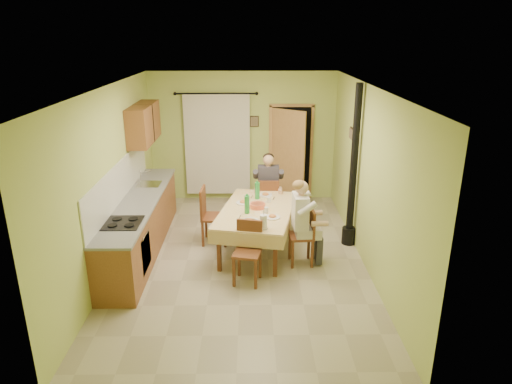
{
  "coord_description": "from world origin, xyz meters",
  "views": [
    {
      "loc": [
        0.16,
        -6.75,
        3.55
      ],
      "look_at": [
        0.25,
        0.1,
        1.15
      ],
      "focal_mm": 32.0,
      "sensor_mm": 36.0,
      "label": 1
    }
  ],
  "objects_px": {
    "chair_far": "(268,211)",
    "chair_near": "(247,264)",
    "chair_left": "(214,227)",
    "man_far": "(268,182)",
    "man_right": "(302,213)",
    "chair_right": "(302,247)",
    "stove_flue": "(352,189)",
    "dining_table": "(257,230)"
  },
  "relations": [
    {
      "from": "dining_table",
      "to": "chair_near",
      "type": "height_order",
      "value": "chair_near"
    },
    {
      "from": "dining_table",
      "to": "chair_left",
      "type": "relative_size",
      "value": 2.1
    },
    {
      "from": "dining_table",
      "to": "chair_left",
      "type": "distance_m",
      "value": 0.83
    },
    {
      "from": "man_right",
      "to": "stove_flue",
      "type": "xyz_separation_m",
      "value": [
        0.93,
        0.73,
        0.15
      ]
    },
    {
      "from": "stove_flue",
      "to": "chair_right",
      "type": "bearing_deg",
      "value": -141.54
    },
    {
      "from": "chair_right",
      "to": "stove_flue",
      "type": "distance_m",
      "value": 1.38
    },
    {
      "from": "chair_left",
      "to": "man_far",
      "type": "distance_m",
      "value": 1.38
    },
    {
      "from": "chair_near",
      "to": "chair_right",
      "type": "distance_m",
      "value": 1.04
    },
    {
      "from": "chair_far",
      "to": "man_right",
      "type": "height_order",
      "value": "man_right"
    },
    {
      "from": "chair_near",
      "to": "chair_left",
      "type": "relative_size",
      "value": 0.93
    },
    {
      "from": "chair_far",
      "to": "dining_table",
      "type": "bearing_deg",
      "value": -100.12
    },
    {
      "from": "chair_far",
      "to": "chair_right",
      "type": "relative_size",
      "value": 1.03
    },
    {
      "from": "chair_far",
      "to": "chair_left",
      "type": "bearing_deg",
      "value": -140.52
    },
    {
      "from": "chair_near",
      "to": "chair_right",
      "type": "bearing_deg",
      "value": -134.37
    },
    {
      "from": "chair_left",
      "to": "chair_right",
      "type": "bearing_deg",
      "value": 64.44
    },
    {
      "from": "chair_right",
      "to": "stove_flue",
      "type": "bearing_deg",
      "value": -54.88
    },
    {
      "from": "dining_table",
      "to": "man_right",
      "type": "xyz_separation_m",
      "value": [
        0.7,
        -0.49,
        0.5
      ]
    },
    {
      "from": "chair_near",
      "to": "man_right",
      "type": "distance_m",
      "value": 1.19
    },
    {
      "from": "chair_near",
      "to": "man_right",
      "type": "bearing_deg",
      "value": -134.03
    },
    {
      "from": "man_far",
      "to": "chair_near",
      "type": "bearing_deg",
      "value": -98.38
    },
    {
      "from": "chair_near",
      "to": "dining_table",
      "type": "bearing_deg",
      "value": -86.19
    },
    {
      "from": "dining_table",
      "to": "chair_left",
      "type": "xyz_separation_m",
      "value": [
        -0.75,
        0.33,
        -0.09
      ]
    },
    {
      "from": "chair_near",
      "to": "chair_left",
      "type": "distance_m",
      "value": 1.51
    },
    {
      "from": "chair_far",
      "to": "chair_right",
      "type": "bearing_deg",
      "value": -71.11
    },
    {
      "from": "man_right",
      "to": "stove_flue",
      "type": "relative_size",
      "value": 0.5
    },
    {
      "from": "chair_near",
      "to": "chair_left",
      "type": "xyz_separation_m",
      "value": [
        -0.59,
        1.39,
        0.0
      ]
    },
    {
      "from": "chair_far",
      "to": "man_far",
      "type": "distance_m",
      "value": 0.59
    },
    {
      "from": "man_right",
      "to": "dining_table",
      "type": "bearing_deg",
      "value": 51.98
    },
    {
      "from": "chair_near",
      "to": "man_far",
      "type": "xyz_separation_m",
      "value": [
        0.39,
        2.16,
        0.59
      ]
    },
    {
      "from": "chair_left",
      "to": "stove_flue",
      "type": "distance_m",
      "value": 2.49
    },
    {
      "from": "man_right",
      "to": "man_far",
      "type": "bearing_deg",
      "value": 13.18
    },
    {
      "from": "chair_left",
      "to": "chair_near",
      "type": "bearing_deg",
      "value": 26.7
    },
    {
      "from": "dining_table",
      "to": "stove_flue",
      "type": "relative_size",
      "value": 0.76
    },
    {
      "from": "chair_left",
      "to": "stove_flue",
      "type": "xyz_separation_m",
      "value": [
        2.38,
        -0.09,
        0.73
      ]
    },
    {
      "from": "chair_near",
      "to": "man_right",
      "type": "xyz_separation_m",
      "value": [
        0.86,
        0.57,
        0.59
      ]
    },
    {
      "from": "chair_far",
      "to": "stove_flue",
      "type": "distance_m",
      "value": 1.79
    },
    {
      "from": "stove_flue",
      "to": "man_right",
      "type": "bearing_deg",
      "value": -141.88
    },
    {
      "from": "chair_left",
      "to": "man_right",
      "type": "relative_size",
      "value": 0.73
    },
    {
      "from": "man_far",
      "to": "stove_flue",
      "type": "relative_size",
      "value": 0.5
    },
    {
      "from": "chair_far",
      "to": "chair_near",
      "type": "distance_m",
      "value": 2.18
    },
    {
      "from": "dining_table",
      "to": "man_right",
      "type": "bearing_deg",
      "value": -23.1
    },
    {
      "from": "man_right",
      "to": "chair_far",
      "type": "bearing_deg",
      "value": 13.33
    }
  ]
}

